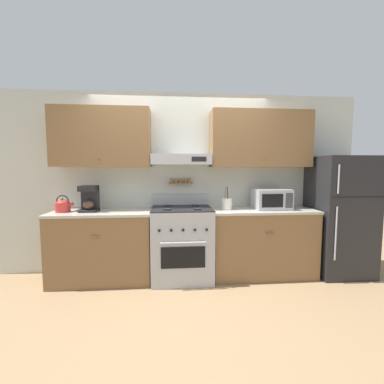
% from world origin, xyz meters
% --- Properties ---
extents(ground_plane, '(16.00, 16.00, 0.00)m').
position_xyz_m(ground_plane, '(0.00, 0.00, 0.00)').
color(ground_plane, '#937551').
extents(wall_back, '(5.20, 0.46, 2.55)m').
position_xyz_m(wall_back, '(0.03, 0.58, 1.52)').
color(wall_back, silver).
rests_on(wall_back, ground_plane).
extents(counter_left, '(1.30, 0.63, 0.93)m').
position_xyz_m(counter_left, '(-1.05, 0.32, 0.46)').
color(counter_left, brown).
rests_on(counter_left, ground_plane).
extents(counter_right, '(1.42, 0.63, 0.93)m').
position_xyz_m(counter_right, '(1.11, 0.32, 0.46)').
color(counter_right, brown).
rests_on(counter_right, ground_plane).
extents(stove_range, '(0.80, 0.70, 1.12)m').
position_xyz_m(stove_range, '(-0.00, 0.29, 0.49)').
color(stove_range, '#ADAFB5').
rests_on(stove_range, ground_plane).
extents(refrigerator, '(0.75, 0.69, 1.65)m').
position_xyz_m(refrigerator, '(2.23, 0.28, 0.83)').
color(refrigerator, '#232326').
rests_on(refrigerator, ground_plane).
extents(tea_kettle, '(0.23, 0.18, 0.22)m').
position_xyz_m(tea_kettle, '(-1.53, 0.31, 1.01)').
color(tea_kettle, red).
rests_on(tea_kettle, counter_left).
extents(coffee_maker, '(0.22, 0.21, 0.34)m').
position_xyz_m(coffee_maker, '(-1.20, 0.33, 1.09)').
color(coffee_maker, black).
rests_on(coffee_maker, counter_left).
extents(microwave, '(0.47, 0.38, 0.28)m').
position_xyz_m(microwave, '(1.24, 0.33, 1.07)').
color(microwave, '#ADAFB5').
rests_on(microwave, counter_right).
extents(utensil_crock, '(0.13, 0.13, 0.31)m').
position_xyz_m(utensil_crock, '(0.61, 0.31, 1.01)').
color(utensil_crock, silver).
rests_on(utensil_crock, counter_right).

